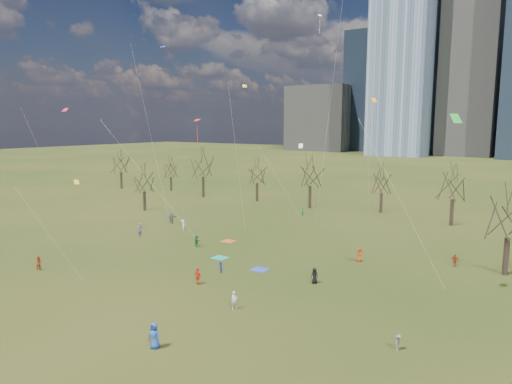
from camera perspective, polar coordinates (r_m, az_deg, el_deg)
The scene contains 21 objects.
ground at distance 46.40m, azimuth -8.36°, elevation -10.43°, with size 500.00×500.00×0.00m, color black.
downtown_skyline at distance 246.40m, azimuth 26.72°, elevation 13.22°, with size 212.50×78.00×118.00m.
bare_tree_row at distance 76.27m, azimuth 10.49°, elevation 1.69°, with size 113.04×29.80×9.50m.
blanket_teal at distance 52.21m, azimuth -4.54°, elevation -8.19°, with size 1.60×1.50×0.03m, color teal.
blanket_navy at distance 48.03m, azimuth 0.47°, elevation -9.66°, with size 1.60×1.50×0.03m, color #273BB6.
blanket_crimson at distance 59.21m, azimuth -3.49°, elevation -6.16°, with size 1.60×1.50×0.03m, color #C44527.
person_0 at distance 32.82m, azimuth -12.60°, elevation -17.12°, with size 0.89×0.58×1.82m, color #224697.
person_1 at distance 38.20m, azimuth -2.71°, elevation -13.38°, with size 0.55×0.36×1.51m, color silver.
person_2 at distance 52.64m, azimuth -25.47°, elevation -8.03°, with size 0.73×0.57×1.51m, color #BB3D1A.
person_3 at distance 33.40m, azimuth 17.34°, elevation -17.50°, with size 0.72×0.42×1.12m, color #5A595E.
person_4 at distance 43.93m, azimuth -7.27°, elevation -10.38°, with size 0.96×0.40×1.63m, color red.
person_5 at distance 56.90m, azimuth -7.43°, elevation -6.05°, with size 1.40×0.45×1.51m, color #186F36.
person_6 at distance 44.25m, azimuth 7.31°, elevation -10.33°, with size 0.74×0.48×1.51m, color black.
person_7 at distance 63.29m, azimuth -14.37°, elevation -4.59°, with size 0.68×0.45×1.87m, color #79478F.
person_8 at distance 47.06m, azimuth -4.48°, elevation -9.36°, with size 0.56×0.43×1.15m, color #24379D.
person_9 at distance 65.94m, azimuth -9.12°, elevation -4.07°, with size 0.97×0.56×1.50m, color silver.
person_10 at distance 53.09m, azimuth 23.59°, elevation -7.85°, with size 0.81×0.34×1.38m, color #A22917.
person_11 at distance 70.24m, azimuth -10.53°, elevation -3.18°, with size 1.73×0.55×1.87m, color slate.
person_12 at distance 51.69m, azimuth 12.81°, elevation -7.68°, with size 0.75×0.49×1.53m, color red.
person_13 at distance 75.19m, azimuth 5.86°, elevation -2.44°, with size 0.55×0.36×1.52m, color #176835.
kites_airborne at distance 53.64m, azimuth 4.86°, elevation 7.04°, with size 60.88×42.23×28.05m.
Camera 1 is at (29.54, -32.49, 15.00)m, focal length 32.00 mm.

